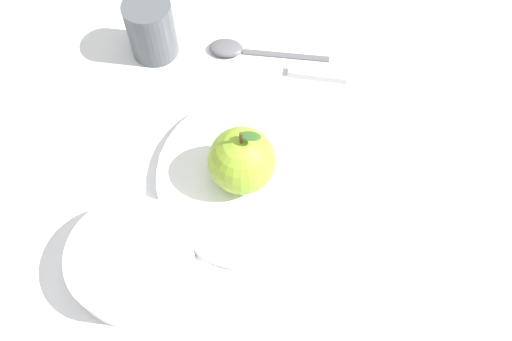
{
  "coord_description": "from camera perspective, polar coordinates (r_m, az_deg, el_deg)",
  "views": [
    {
      "loc": [
        -0.01,
        -0.33,
        0.57
      ],
      "look_at": [
        -0.02,
        -0.02,
        0.02
      ],
      "focal_mm": 37.0,
      "sensor_mm": 36.0,
      "label": 1
    }
  ],
  "objects": [
    {
      "name": "knife",
      "position": [
        0.74,
        2.92,
        10.69
      ],
      "size": [
        0.22,
        0.05,
        0.01
      ],
      "color": "silver",
      "rests_on": "ground_plane"
    },
    {
      "name": "cup",
      "position": [
        0.75,
        -11.32,
        14.97
      ],
      "size": [
        0.07,
        0.07,
        0.08
      ],
      "color": "#4C5156",
      "rests_on": "ground_plane"
    },
    {
      "name": "apple",
      "position": [
        0.6,
        -1.52,
        1.1
      ],
      "size": [
        0.08,
        0.08,
        0.09
      ],
      "color": "#8CB22D",
      "rests_on": "dinner_plate"
    },
    {
      "name": "spoon",
      "position": [
        0.76,
        -1.83,
        12.95
      ],
      "size": [
        0.17,
        0.04,
        0.01
      ],
      "color": "#59595E",
      "rests_on": "ground_plane"
    },
    {
      "name": "ground_plane",
      "position": [
        0.66,
        1.44,
        0.35
      ],
      "size": [
        2.4,
        2.4,
        0.0
      ],
      "primitive_type": "plane",
      "color": "silver"
    },
    {
      "name": "side_bowl",
      "position": [
        0.59,
        -13.37,
        -9.28
      ],
      "size": [
        0.14,
        0.14,
        0.04
      ],
      "color": "white",
      "rests_on": "ground_plane"
    },
    {
      "name": "dinner_plate",
      "position": [
        0.64,
        -0.0,
        -0.46
      ],
      "size": [
        0.24,
        0.24,
        0.02
      ],
      "color": "white",
      "rests_on": "ground_plane"
    }
  ]
}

